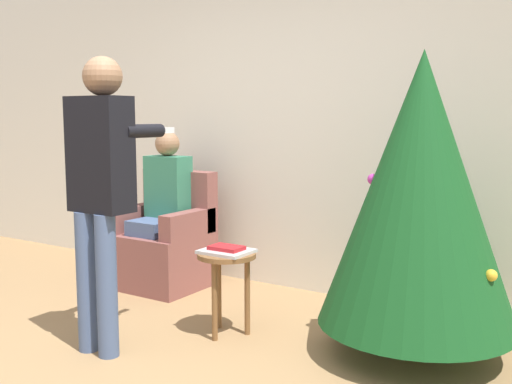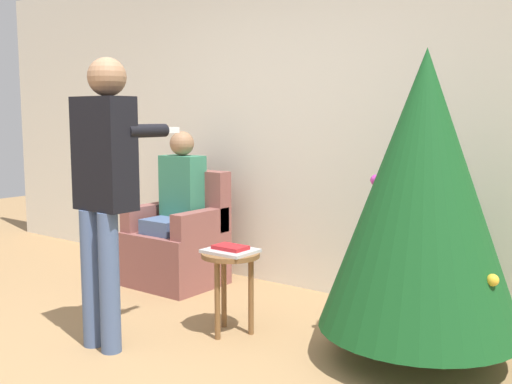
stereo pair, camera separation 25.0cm
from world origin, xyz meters
TOP-DOWN VIEW (x-y plane):
  - wall_back at (0.00, 2.23)m, footprint 8.00×0.06m
  - christmas_tree at (1.23, 1.39)m, footprint 1.13×1.13m
  - armchair at (-0.97, 1.70)m, footprint 0.70×0.63m
  - person_seated at (-0.97, 1.68)m, footprint 0.36×0.46m
  - person_standing at (-0.34, 0.46)m, footprint 0.40×0.57m
  - side_stool at (0.11, 1.06)m, footprint 0.37×0.37m
  - laptop at (0.11, 1.06)m, footprint 0.31×0.26m
  - book at (0.11, 1.06)m, footprint 0.21×0.14m

SIDE VIEW (x-z plane):
  - armchair at x=-0.97m, z-range -0.13..0.81m
  - side_stool at x=0.11m, z-range 0.17..0.70m
  - laptop at x=0.11m, z-range 0.53..0.55m
  - book at x=0.11m, z-range 0.55..0.58m
  - person_seated at x=-0.97m, z-range 0.06..1.33m
  - christmas_tree at x=1.23m, z-range 0.09..1.85m
  - person_standing at x=-0.34m, z-range 0.17..1.90m
  - wall_back at x=0.00m, z-range 0.00..2.70m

